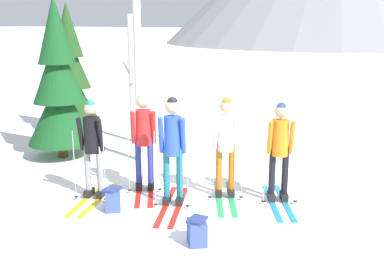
{
  "coord_description": "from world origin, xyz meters",
  "views": [
    {
      "loc": [
        3.56,
        -6.91,
        3.01
      ],
      "look_at": [
        0.2,
        0.44,
        1.05
      ],
      "focal_mm": 43.77,
      "sensor_mm": 36.0,
      "label": 1
    }
  ],
  "objects_px": {
    "skier_in_red": "(144,136)",
    "birch_tree_slender": "(132,79)",
    "skier_in_orange": "(280,146)",
    "skier_in_blue": "(173,146)",
    "pine_tree_mid": "(59,86)",
    "backpack_on_snow_beside": "(197,231)",
    "backpack_on_snow_front": "(113,199)",
    "skier_in_white": "(226,141)",
    "pine_tree_near": "(70,74)",
    "skier_in_black": "(92,145)",
    "birch_tree_tall": "(138,50)"
  },
  "relations": [
    {
      "from": "skier_in_black",
      "to": "skier_in_blue",
      "type": "distance_m",
      "value": 1.42
    },
    {
      "from": "skier_in_black",
      "to": "skier_in_white",
      "type": "xyz_separation_m",
      "value": [
        2.05,
        1.01,
        0.05
      ]
    },
    {
      "from": "skier_in_blue",
      "to": "birch_tree_tall",
      "type": "relative_size",
      "value": 0.39
    },
    {
      "from": "skier_in_orange",
      "to": "birch_tree_slender",
      "type": "distance_m",
      "value": 5.1
    },
    {
      "from": "skier_in_orange",
      "to": "backpack_on_snow_beside",
      "type": "relative_size",
      "value": 4.3
    },
    {
      "from": "backpack_on_snow_front",
      "to": "skier_in_black",
      "type": "bearing_deg",
      "value": 151.16
    },
    {
      "from": "skier_in_red",
      "to": "pine_tree_near",
      "type": "distance_m",
      "value": 5.18
    },
    {
      "from": "skier_in_black",
      "to": "backpack_on_snow_beside",
      "type": "relative_size",
      "value": 4.34
    },
    {
      "from": "skier_in_orange",
      "to": "backpack_on_snow_front",
      "type": "relative_size",
      "value": 4.29
    },
    {
      "from": "pine_tree_mid",
      "to": "birch_tree_slender",
      "type": "distance_m",
      "value": 2.02
    },
    {
      "from": "skier_in_red",
      "to": "backpack_on_snow_front",
      "type": "distance_m",
      "value": 1.35
    },
    {
      "from": "pine_tree_near",
      "to": "backpack_on_snow_front",
      "type": "xyz_separation_m",
      "value": [
        4.12,
        -4.17,
        -1.42
      ]
    },
    {
      "from": "skier_in_blue",
      "to": "pine_tree_mid",
      "type": "bearing_deg",
      "value": 157.13
    },
    {
      "from": "birch_tree_slender",
      "to": "backpack_on_snow_beside",
      "type": "distance_m",
      "value": 6.09
    },
    {
      "from": "skier_in_red",
      "to": "skier_in_orange",
      "type": "bearing_deg",
      "value": 11.14
    },
    {
      "from": "pine_tree_near",
      "to": "birch_tree_tall",
      "type": "distance_m",
      "value": 3.56
    },
    {
      "from": "skier_in_white",
      "to": "skier_in_orange",
      "type": "relative_size",
      "value": 1.03
    },
    {
      "from": "skier_in_red",
      "to": "skier_in_white",
      "type": "height_order",
      "value": "skier_in_red"
    },
    {
      "from": "birch_tree_slender",
      "to": "backpack_on_snow_front",
      "type": "xyz_separation_m",
      "value": [
        2.07,
        -4.01,
        -1.42
      ]
    },
    {
      "from": "skier_in_red",
      "to": "birch_tree_tall",
      "type": "distance_m",
      "value": 2.32
    },
    {
      "from": "skier_in_black",
      "to": "pine_tree_near",
      "type": "distance_m",
      "value": 5.25
    },
    {
      "from": "skier_in_red",
      "to": "pine_tree_near",
      "type": "xyz_separation_m",
      "value": [
        -4.11,
        3.11,
        0.59
      ]
    },
    {
      "from": "skier_in_white",
      "to": "birch_tree_slender",
      "type": "xyz_separation_m",
      "value": [
        -3.52,
        2.67,
        0.6
      ]
    },
    {
      "from": "skier_in_orange",
      "to": "birch_tree_tall",
      "type": "xyz_separation_m",
      "value": [
        -3.37,
        1.09,
        1.45
      ]
    },
    {
      "from": "birch_tree_slender",
      "to": "pine_tree_mid",
      "type": "bearing_deg",
      "value": -110.43
    },
    {
      "from": "skier_in_red",
      "to": "skier_in_blue",
      "type": "relative_size",
      "value": 0.97
    },
    {
      "from": "skier_in_red",
      "to": "birch_tree_slender",
      "type": "height_order",
      "value": "birch_tree_slender"
    },
    {
      "from": "birch_tree_tall",
      "to": "birch_tree_slender",
      "type": "distance_m",
      "value": 1.92
    },
    {
      "from": "birch_tree_tall",
      "to": "skier_in_red",
      "type": "bearing_deg",
      "value": -56.91
    },
    {
      "from": "skier_in_orange",
      "to": "backpack_on_snow_front",
      "type": "xyz_separation_m",
      "value": [
        -2.34,
        -1.53,
        -0.78
      ]
    },
    {
      "from": "pine_tree_mid",
      "to": "backpack_on_snow_front",
      "type": "relative_size",
      "value": 8.93
    },
    {
      "from": "skier_in_black",
      "to": "pine_tree_mid",
      "type": "height_order",
      "value": "pine_tree_mid"
    },
    {
      "from": "backpack_on_snow_beside",
      "to": "skier_in_white",
      "type": "bearing_deg",
      "value": 98.9
    },
    {
      "from": "skier_in_black",
      "to": "skier_in_orange",
      "type": "bearing_deg",
      "value": 22.08
    },
    {
      "from": "skier_in_white",
      "to": "birch_tree_tall",
      "type": "relative_size",
      "value": 0.38
    },
    {
      "from": "skier_in_black",
      "to": "backpack_on_snow_front",
      "type": "distance_m",
      "value": 1.03
    },
    {
      "from": "skier_in_red",
      "to": "skier_in_white",
      "type": "relative_size",
      "value": 1.01
    },
    {
      "from": "skier_in_black",
      "to": "skier_in_orange",
      "type": "relative_size",
      "value": 1.01
    },
    {
      "from": "birch_tree_slender",
      "to": "skier_in_black",
      "type": "bearing_deg",
      "value": -68.28
    },
    {
      "from": "skier_in_orange",
      "to": "backpack_on_snow_beside",
      "type": "bearing_deg",
      "value": -106.44
    },
    {
      "from": "skier_in_red",
      "to": "backpack_on_snow_beside",
      "type": "height_order",
      "value": "skier_in_red"
    },
    {
      "from": "skier_in_red",
      "to": "backpack_on_snow_front",
      "type": "bearing_deg",
      "value": -89.35
    },
    {
      "from": "skier_in_white",
      "to": "birch_tree_tall",
      "type": "xyz_separation_m",
      "value": [
        -2.47,
        1.27,
        1.41
      ]
    },
    {
      "from": "skier_in_white",
      "to": "pine_tree_near",
      "type": "bearing_deg",
      "value": 153.08
    },
    {
      "from": "skier_in_black",
      "to": "skier_in_red",
      "type": "relative_size",
      "value": 0.97
    },
    {
      "from": "skier_in_blue",
      "to": "pine_tree_mid",
      "type": "distance_m",
      "value": 3.92
    },
    {
      "from": "skier_in_red",
      "to": "skier_in_orange",
      "type": "height_order",
      "value": "skier_in_red"
    },
    {
      "from": "skier_in_white",
      "to": "birch_tree_slender",
      "type": "distance_m",
      "value": 4.46
    },
    {
      "from": "pine_tree_near",
      "to": "pine_tree_mid",
      "type": "relative_size",
      "value": 0.98
    },
    {
      "from": "pine_tree_near",
      "to": "backpack_on_snow_beside",
      "type": "distance_m",
      "value": 7.64
    }
  ]
}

